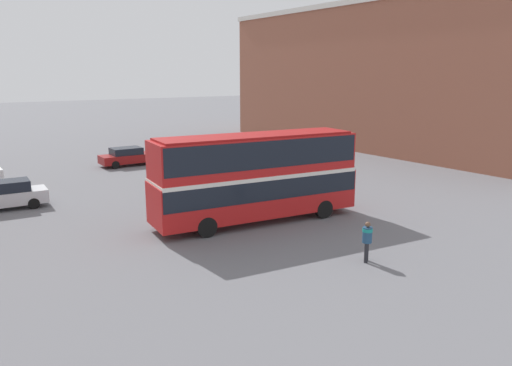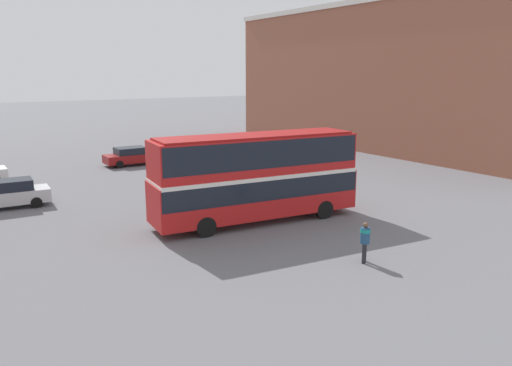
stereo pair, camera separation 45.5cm
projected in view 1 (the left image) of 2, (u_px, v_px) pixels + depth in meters
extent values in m
plane|color=slate|center=(217.00, 223.00, 25.31)|extent=(240.00, 240.00, 0.00)
cube|color=#935642|center=(389.00, 79.00, 49.78)|extent=(10.01, 39.41, 13.60)
cube|color=silver|center=(393.00, 5.00, 48.25)|extent=(10.31, 39.71, 0.50)
cube|color=red|center=(256.00, 194.00, 25.24)|extent=(10.86, 3.73, 2.01)
cube|color=red|center=(256.00, 156.00, 24.81)|extent=(10.69, 3.64, 1.95)
cube|color=black|center=(256.00, 186.00, 25.14)|extent=(10.76, 3.75, 0.99)
cube|color=black|center=(256.00, 151.00, 24.76)|extent=(10.54, 3.65, 1.32)
cube|color=silver|center=(256.00, 174.00, 25.01)|extent=(10.75, 3.74, 0.20)
cube|color=maroon|center=(256.00, 135.00, 24.59)|extent=(10.19, 3.41, 0.10)
cylinder|color=black|center=(300.00, 199.00, 27.98)|extent=(1.00, 0.41, 0.97)
cylinder|color=black|center=(324.00, 209.00, 26.03)|extent=(1.00, 0.41, 0.97)
cylinder|color=black|center=(189.00, 215.00, 24.95)|extent=(1.00, 0.41, 0.97)
cylinder|color=black|center=(207.00, 227.00, 23.00)|extent=(1.00, 0.41, 0.97)
cylinder|color=#232328|center=(366.00, 253.00, 19.90)|extent=(0.15, 0.15, 0.81)
cylinder|color=#232328|center=(367.00, 251.00, 20.13)|extent=(0.15, 0.15, 0.81)
cylinder|color=navy|center=(367.00, 235.00, 19.86)|extent=(0.54, 0.54, 0.64)
cylinder|color=teal|center=(368.00, 230.00, 19.81)|extent=(0.58, 0.58, 0.14)
sphere|color=brown|center=(368.00, 224.00, 19.76)|extent=(0.22, 0.22, 0.22)
cube|color=maroon|center=(129.00, 158.00, 40.82)|extent=(4.57, 1.90, 0.66)
cube|color=black|center=(126.00, 151.00, 40.59)|extent=(2.39, 1.70, 0.55)
cylinder|color=black|center=(142.00, 159.00, 42.33)|extent=(0.64, 0.23, 0.63)
cylinder|color=black|center=(149.00, 161.00, 40.97)|extent=(0.64, 0.23, 0.63)
cylinder|color=black|center=(109.00, 162.00, 40.79)|extent=(0.64, 0.23, 0.63)
cylinder|color=black|center=(115.00, 165.00, 39.43)|extent=(0.64, 0.23, 0.63)
cube|color=silver|center=(5.00, 198.00, 27.74)|extent=(4.44, 2.01, 0.74)
cube|color=black|center=(7.00, 186.00, 27.69)|extent=(2.35, 1.70, 0.58)
cylinder|color=black|center=(34.00, 203.00, 27.84)|extent=(0.63, 0.26, 0.62)
cylinder|color=black|center=(30.00, 198.00, 29.14)|extent=(0.63, 0.26, 0.62)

